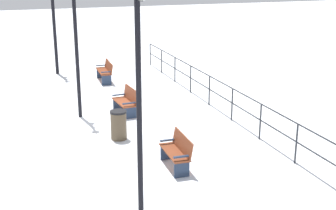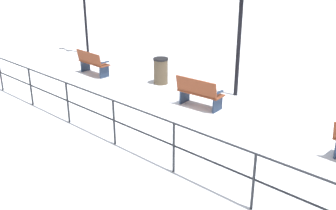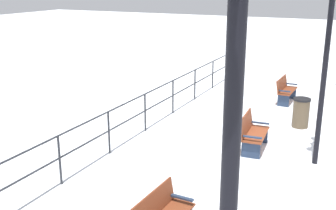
{
  "view_description": "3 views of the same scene",
  "coord_description": "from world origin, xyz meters",
  "px_view_note": "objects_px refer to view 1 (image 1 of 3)",
  "views": [
    {
      "loc": [
        3.87,
        15.41,
        5.17
      ],
      "look_at": [
        -0.93,
        1.61,
        0.68
      ],
      "focal_mm": 50.08,
      "sensor_mm": 36.0,
      "label": 1
    },
    {
      "loc": [
        -8.59,
        -6.77,
        4.41
      ],
      "look_at": [
        -1.38,
        -0.11,
        0.52
      ],
      "focal_mm": 43.11,
      "sensor_mm": 36.0,
      "label": 2
    },
    {
      "loc": [
        2.61,
        -10.2,
        4.27
      ],
      "look_at": [
        -2.29,
        -0.19,
        0.95
      ],
      "focal_mm": 45.14,
      "sensor_mm": 36.0,
      "label": 3
    }
  ],
  "objects_px": {
    "bench_third": "(177,151)",
    "trash_bin": "(119,125)",
    "bench_second": "(126,101)",
    "lamppost_middle": "(75,29)",
    "bench_nearest": "(105,71)",
    "lamppost_near": "(53,11)",
    "lamppost_far": "(138,52)"
  },
  "relations": [
    {
      "from": "bench_third",
      "to": "trash_bin",
      "type": "height_order",
      "value": "trash_bin"
    },
    {
      "from": "bench_second",
      "to": "lamppost_middle",
      "type": "relative_size",
      "value": 0.31
    },
    {
      "from": "bench_nearest",
      "to": "trash_bin",
      "type": "height_order",
      "value": "same"
    },
    {
      "from": "bench_third",
      "to": "lamppost_near",
      "type": "relative_size",
      "value": 0.29
    },
    {
      "from": "lamppost_near",
      "to": "trash_bin",
      "type": "xyz_separation_m",
      "value": [
        -0.77,
        9.46,
        -2.53
      ]
    },
    {
      "from": "bench_second",
      "to": "lamppost_middle",
      "type": "xyz_separation_m",
      "value": [
        1.61,
        -0.19,
        2.58
      ]
    },
    {
      "from": "bench_second",
      "to": "lamppost_middle",
      "type": "distance_m",
      "value": 3.05
    },
    {
      "from": "bench_second",
      "to": "trash_bin",
      "type": "distance_m",
      "value": 2.49
    },
    {
      "from": "bench_second",
      "to": "bench_third",
      "type": "bearing_deg",
      "value": 86.83
    },
    {
      "from": "bench_third",
      "to": "lamppost_middle",
      "type": "xyz_separation_m",
      "value": [
        1.72,
        -5.06,
        2.58
      ]
    },
    {
      "from": "bench_nearest",
      "to": "lamppost_middle",
      "type": "xyz_separation_m",
      "value": [
        1.87,
        4.66,
        2.55
      ]
    },
    {
      "from": "lamppost_near",
      "to": "bench_second",
      "type": "bearing_deg",
      "value": 102.77
    },
    {
      "from": "lamppost_middle",
      "to": "trash_bin",
      "type": "relative_size",
      "value": 5.01
    },
    {
      "from": "bench_second",
      "to": "trash_bin",
      "type": "xyz_separation_m",
      "value": [
        0.84,
        2.34,
        -0.01
      ]
    },
    {
      "from": "bench_third",
      "to": "lamppost_far",
      "type": "xyz_separation_m",
      "value": [
        1.72,
        2.62,
        3.18
      ]
    },
    {
      "from": "lamppost_far",
      "to": "trash_bin",
      "type": "relative_size",
      "value": 5.42
    },
    {
      "from": "bench_nearest",
      "to": "lamppost_middle",
      "type": "height_order",
      "value": "lamppost_middle"
    },
    {
      "from": "lamppost_near",
      "to": "bench_third",
      "type": "bearing_deg",
      "value": 98.19
    },
    {
      "from": "lamppost_near",
      "to": "lamppost_middle",
      "type": "distance_m",
      "value": 6.93
    },
    {
      "from": "lamppost_far",
      "to": "bench_second",
      "type": "bearing_deg",
      "value": -102.16
    },
    {
      "from": "bench_nearest",
      "to": "bench_second",
      "type": "height_order",
      "value": "bench_second"
    },
    {
      "from": "bench_second",
      "to": "lamppost_middle",
      "type": "height_order",
      "value": "lamppost_middle"
    },
    {
      "from": "bench_second",
      "to": "trash_bin",
      "type": "height_order",
      "value": "bench_second"
    },
    {
      "from": "lamppost_near",
      "to": "lamppost_far",
      "type": "relative_size",
      "value": 0.97
    },
    {
      "from": "lamppost_near",
      "to": "lamppost_middle",
      "type": "relative_size",
      "value": 1.05
    },
    {
      "from": "bench_nearest",
      "to": "lamppost_middle",
      "type": "relative_size",
      "value": 0.37
    },
    {
      "from": "lamppost_near",
      "to": "trash_bin",
      "type": "bearing_deg",
      "value": 94.67
    },
    {
      "from": "lamppost_far",
      "to": "trash_bin",
      "type": "height_order",
      "value": "lamppost_far"
    },
    {
      "from": "trash_bin",
      "to": "lamppost_middle",
      "type": "bearing_deg",
      "value": -73.03
    },
    {
      "from": "lamppost_far",
      "to": "lamppost_middle",
      "type": "bearing_deg",
      "value": -90.0
    },
    {
      "from": "bench_nearest",
      "to": "lamppost_middle",
      "type": "bearing_deg",
      "value": 70.32
    },
    {
      "from": "bench_nearest",
      "to": "bench_second",
      "type": "distance_m",
      "value": 4.85
    }
  ]
}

